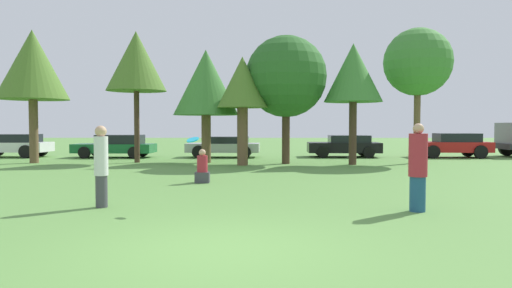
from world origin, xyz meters
The scene contains 17 objects.
ground_plane centered at (0.00, 0.00, 0.00)m, with size 120.00×120.00×0.00m, color #5B8E42.
person_thrower centered at (-2.82, 3.41, 0.92)m, with size 0.29×0.29×1.76m.
person_catcher centered at (3.82, 2.99, 0.90)m, with size 0.38×0.38×1.81m.
frisbee centered at (-0.82, 3.20, 1.47)m, with size 0.28×0.26×0.15m.
bystander_sitting centered at (-1.19, 7.73, 0.42)m, with size 0.44×0.36×1.04m.
tree_0 centered at (-10.07, 15.21, 4.57)m, with size 3.26×3.26×6.25m.
tree_1 centered at (-5.27, 15.49, 4.78)m, with size 2.82×2.82×6.22m.
tree_2 centered at (-1.97, 15.46, 3.76)m, with size 3.08×3.08×5.34m.
tree_3 centered at (-0.19, 14.05, 3.57)m, with size 2.25×2.25×4.81m.
tree_4 centered at (1.78, 14.86, 3.99)m, with size 3.73×3.73×5.88m.
tree_5 centered at (4.76, 14.38, 4.08)m, with size 2.62×2.62×5.44m.
tree_6 centered at (7.92, 15.23, 4.68)m, with size 3.14×3.14×6.28m.
parked_car_white centered at (-13.24, 19.23, 0.69)m, with size 4.20×2.01×1.28m.
parked_car_green centered at (-7.35, 18.97, 0.65)m, with size 4.39×1.98×1.25m.
parked_car_silver centered at (-1.38, 19.19, 0.63)m, with size 4.06×2.01×1.15m.
parked_car_black centered at (5.35, 19.51, 0.64)m, with size 4.04×2.15×1.22m.
parked_car_red centered at (11.21, 19.13, 0.71)m, with size 4.09×1.97×1.34m.
Camera 1 is at (0.60, -6.48, 1.76)m, focal length 32.52 mm.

